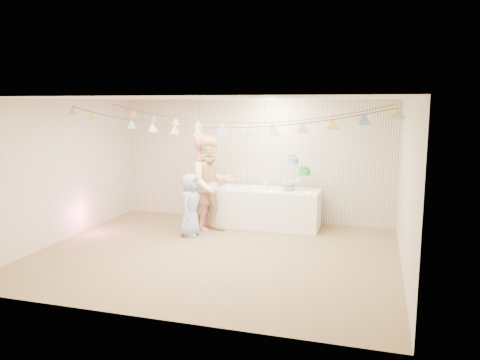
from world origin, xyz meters
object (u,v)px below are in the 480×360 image
(table, at_px, (268,208))
(person_adult_b, at_px, (212,184))
(cake_stand, at_px, (296,175))
(person_child, at_px, (190,205))
(person_adult_a, at_px, (205,182))

(table, height_order, person_adult_b, person_adult_b)
(table, relative_size, cake_stand, 3.08)
(person_adult_b, height_order, person_child, person_adult_b)
(table, distance_m, person_adult_b, 1.32)
(table, bearing_deg, cake_stand, 5.19)
(table, xyz_separation_m, person_adult_a, (-1.17, -0.53, 0.56))
(table, xyz_separation_m, person_adult_b, (-0.98, -0.69, 0.56))
(person_adult_a, xyz_separation_m, person_adult_b, (0.19, -0.17, -0.00))
(table, distance_m, person_child, 1.68)
(person_child, bearing_deg, person_adult_b, -38.91)
(table, relative_size, person_adult_b, 1.10)
(table, distance_m, person_adult_a, 1.40)
(table, relative_size, person_child, 1.73)
(table, height_order, person_child, person_child)
(cake_stand, xyz_separation_m, person_child, (-1.83, -1.12, -0.49))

